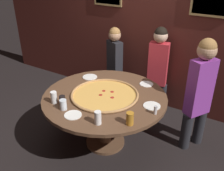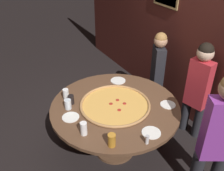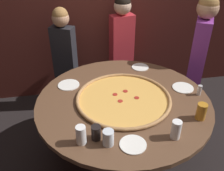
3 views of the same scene
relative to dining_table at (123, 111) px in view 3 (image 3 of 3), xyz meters
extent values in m
plane|color=black|center=(0.00, 0.00, -0.60)|extent=(24.00, 24.00, 0.00)
cylinder|color=brown|center=(0.00, 0.00, 0.12)|extent=(1.54, 1.54, 0.04)
cylinder|color=brown|center=(0.00, 0.00, -0.25)|extent=(0.16, 0.16, 0.70)
cylinder|color=brown|center=(0.00, 0.00, -0.58)|extent=(0.52, 0.52, 0.04)
cylinder|color=#E5A84C|center=(0.00, 0.00, 0.14)|extent=(0.80, 0.80, 0.01)
torus|color=#B27F4C|center=(0.00, 0.00, 0.15)|extent=(0.84, 0.84, 0.03)
cylinder|color=#A8281E|center=(-0.04, -0.04, 0.15)|extent=(0.04, 0.04, 0.00)
cylinder|color=#A8281E|center=(0.04, 0.11, 0.15)|extent=(0.04, 0.04, 0.00)
cylinder|color=#A8281E|center=(0.12, -0.01, 0.15)|extent=(0.04, 0.04, 0.00)
cylinder|color=#A8281E|center=(-0.06, 0.07, 0.15)|extent=(0.04, 0.04, 0.00)
cylinder|color=black|center=(-0.30, -0.43, 0.19)|extent=(0.07, 0.07, 0.11)
cylinder|color=white|center=(0.26, -0.53, 0.21)|extent=(0.07, 0.07, 0.15)
cylinder|color=white|center=(-0.40, -0.46, 0.21)|extent=(0.07, 0.07, 0.15)
cylinder|color=#BC7A23|center=(0.54, -0.36, 0.20)|extent=(0.08, 0.08, 0.14)
cylinder|color=silver|center=(-0.22, -0.50, 0.20)|extent=(0.08, 0.08, 0.12)
cylinder|color=white|center=(0.60, 0.08, 0.14)|extent=(0.20, 0.20, 0.01)
cylinder|color=white|center=(-0.47, 0.33, 0.14)|extent=(0.21, 0.21, 0.01)
cylinder|color=white|center=(0.31, 0.55, 0.14)|extent=(0.18, 0.18, 0.01)
cylinder|color=white|center=(-0.05, -0.54, 0.14)|extent=(0.19, 0.19, 0.01)
cylinder|color=silver|center=(0.69, -0.05, 0.18)|extent=(0.04, 0.04, 0.08)
cylinder|color=#B7B7BC|center=(0.69, -0.05, 0.23)|extent=(0.04, 0.04, 0.01)
cylinder|color=#232328|center=(1.05, 0.69, -0.35)|extent=(0.19, 0.19, 0.51)
cylinder|color=#232328|center=(0.94, 0.49, -0.35)|extent=(0.19, 0.19, 0.51)
cube|color=purple|center=(0.99, 0.59, 0.26)|extent=(0.30, 0.35, 0.71)
sphere|color=tan|center=(0.99, 0.59, 0.73)|extent=(0.22, 0.22, 0.22)
sphere|color=#9E703D|center=(0.99, 0.59, 0.77)|extent=(0.20, 0.20, 0.20)
cylinder|color=#232328|center=(-0.40, 1.00, -0.38)|extent=(0.16, 0.16, 0.45)
cylinder|color=#232328|center=(-0.58, 1.09, -0.38)|extent=(0.16, 0.16, 0.45)
cube|color=#232328|center=(-0.49, 1.04, 0.16)|extent=(0.30, 0.25, 0.63)
sphere|color=tan|center=(-0.49, 1.04, 0.57)|extent=(0.19, 0.19, 0.19)
sphere|color=#9E703D|center=(-0.49, 1.04, 0.60)|extent=(0.18, 0.18, 0.18)
cylinder|color=#232328|center=(0.34, 1.15, -0.37)|extent=(0.15, 0.15, 0.48)
cylinder|color=#232328|center=(0.12, 1.11, -0.37)|extent=(0.15, 0.15, 0.48)
cube|color=red|center=(0.23, 1.13, 0.21)|extent=(0.31, 0.21, 0.67)
sphere|color=beige|center=(0.23, 1.13, 0.65)|extent=(0.21, 0.21, 0.21)
sphere|color=black|center=(0.23, 1.13, 0.68)|extent=(0.19, 0.19, 0.19)
camera|label=1|loc=(1.49, -2.23, 1.66)|focal=40.00mm
camera|label=2|loc=(2.05, -1.23, 1.91)|focal=40.00mm
camera|label=3|loc=(-0.42, -1.75, 1.42)|focal=40.00mm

